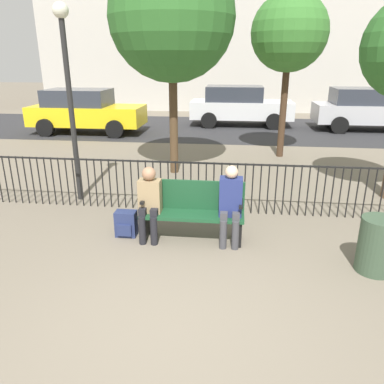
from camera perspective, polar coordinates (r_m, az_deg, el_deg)
ground_plane at (r=4.27m, az=-3.38°, el=-19.66°), size 80.00×80.00×0.00m
park_bench at (r=5.83m, az=0.09°, el=-2.61°), size 1.60×0.45×0.92m
seated_person_0 at (r=5.75m, az=-6.50°, el=-1.22°), size 0.34×0.39×1.18m
seated_person_1 at (r=5.61m, az=5.89°, el=-1.50°), size 0.34×0.39×1.24m
backpack at (r=6.10m, az=-10.02°, el=-4.81°), size 0.33×0.25×0.42m
fence_railing at (r=6.84m, az=1.02°, el=1.45°), size 9.01×0.03×0.95m
tree_0 at (r=10.98m, az=14.62°, el=22.35°), size 2.02×2.02×4.35m
tree_2 at (r=9.10m, az=-3.08°, el=25.02°), size 2.81×2.81×4.97m
lamp_post at (r=7.50m, az=-18.44°, el=16.46°), size 0.28×0.28×3.63m
street_surface at (r=15.49m, az=4.35°, el=9.64°), size 24.00×6.00×0.01m
parked_car_0 at (r=14.97m, az=-15.98°, el=11.85°), size 4.20×1.94×1.62m
parked_car_1 at (r=16.22m, az=7.22°, el=12.99°), size 4.20×1.94×1.62m
parked_car_2 at (r=16.46m, az=25.22°, el=11.42°), size 4.20×1.94×1.62m
trash_bin at (r=5.55m, az=26.41°, el=-7.29°), size 0.49×0.49×0.76m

